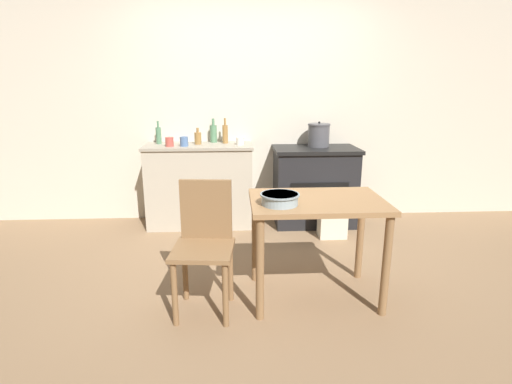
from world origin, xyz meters
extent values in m
plane|color=#896B4C|center=(0.00, 0.00, 0.00)|extent=(14.00, 14.00, 0.00)
cube|color=beige|center=(0.00, 1.58, 1.27)|extent=(8.00, 0.07, 2.55)
cube|color=#B2A893|center=(-0.57, 1.30, 0.44)|extent=(1.13, 0.50, 0.87)
cube|color=gray|center=(-0.57, 1.30, 0.89)|extent=(1.16, 0.53, 0.03)
cube|color=black|center=(0.70, 1.27, 0.41)|extent=(0.88, 0.55, 0.82)
cube|color=black|center=(0.70, 1.27, 0.84)|extent=(0.92, 0.59, 0.04)
cube|color=black|center=(0.70, 0.99, 0.36)|extent=(0.61, 0.01, 0.35)
cube|color=#997047|center=(0.38, -0.36, 0.74)|extent=(0.94, 0.65, 0.03)
cylinder|color=olive|center=(-0.04, -0.64, 0.36)|extent=(0.06, 0.06, 0.72)
cylinder|color=olive|center=(0.81, -0.64, 0.36)|extent=(0.06, 0.06, 0.72)
cylinder|color=olive|center=(-0.04, -0.08, 0.36)|extent=(0.06, 0.06, 0.72)
cylinder|color=olive|center=(0.81, -0.08, 0.36)|extent=(0.06, 0.06, 0.72)
cube|color=olive|center=(-0.41, -0.53, 0.46)|extent=(0.44, 0.44, 0.03)
cube|color=olive|center=(-0.40, -0.35, 0.69)|extent=(0.36, 0.06, 0.42)
cylinder|color=olive|center=(-0.59, -0.68, 0.22)|extent=(0.04, 0.04, 0.45)
cylinder|color=olive|center=(-0.27, -0.71, 0.22)|extent=(0.04, 0.04, 0.45)
cylinder|color=olive|center=(-0.56, -0.35, 0.22)|extent=(0.04, 0.04, 0.45)
cylinder|color=olive|center=(-0.23, -0.38, 0.22)|extent=(0.04, 0.04, 0.45)
cube|color=beige|center=(0.81, 0.82, 0.21)|extent=(0.28, 0.19, 0.42)
cylinder|color=#4C4C51|center=(0.75, 1.35, 0.98)|extent=(0.23, 0.23, 0.23)
cylinder|color=#4C4C51|center=(0.75, 1.35, 1.11)|extent=(0.25, 0.25, 0.02)
sphere|color=black|center=(0.75, 1.35, 1.13)|extent=(0.02, 0.02, 0.02)
cylinder|color=#93A8B2|center=(0.11, -0.47, 0.79)|extent=(0.24, 0.24, 0.08)
cylinder|color=#8597A0|center=(0.11, -0.47, 0.82)|extent=(0.26, 0.26, 0.01)
cylinder|color=#517F5B|center=(-0.42, 1.47, 1.00)|extent=(0.08, 0.08, 0.19)
cylinder|color=#517F5B|center=(-0.42, 1.47, 1.13)|extent=(0.03, 0.03, 0.07)
cylinder|color=#517F5B|center=(-1.01, 1.38, 0.99)|extent=(0.06, 0.06, 0.18)
cylinder|color=#517F5B|center=(-1.01, 1.38, 1.12)|extent=(0.02, 0.02, 0.07)
cylinder|color=olive|center=(-0.58, 1.32, 0.97)|extent=(0.07, 0.07, 0.13)
cylinder|color=olive|center=(-0.58, 1.32, 1.06)|extent=(0.03, 0.03, 0.05)
cylinder|color=olive|center=(-0.29, 1.38, 1.00)|extent=(0.06, 0.06, 0.20)
cylinder|color=olive|center=(-0.29, 1.38, 1.14)|extent=(0.02, 0.02, 0.08)
cylinder|color=#B74C42|center=(-0.86, 1.18, 0.95)|extent=(0.09, 0.09, 0.10)
cylinder|color=#4C6B99|center=(-0.71, 1.19, 0.95)|extent=(0.09, 0.09, 0.10)
cylinder|color=silver|center=(-0.13, 1.26, 0.94)|extent=(0.08, 0.08, 0.08)
camera|label=1|loc=(-0.20, -3.02, 1.53)|focal=28.00mm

